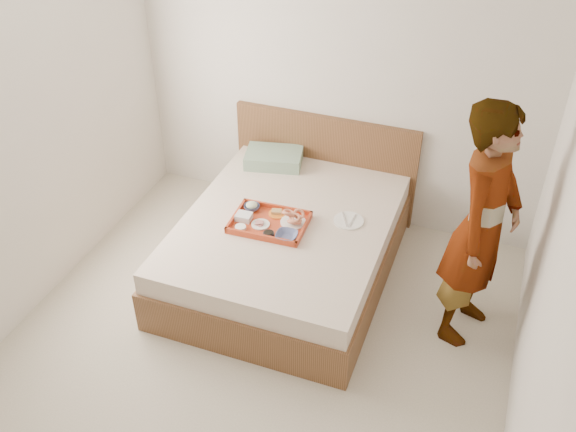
# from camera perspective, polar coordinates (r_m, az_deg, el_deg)

# --- Properties ---
(ground) EXTENTS (3.50, 4.00, 0.01)m
(ground) POSITION_cam_1_polar(r_m,az_deg,el_deg) (4.64, -3.67, -12.81)
(ground) COLOR beige
(ground) RESTS_ON ground
(wall_back) EXTENTS (3.50, 0.01, 2.60)m
(wall_back) POSITION_cam_1_polar(r_m,az_deg,el_deg) (5.39, 4.45, 12.08)
(wall_back) COLOR silver
(wall_back) RESTS_ON ground
(wall_right) EXTENTS (0.01, 4.00, 2.60)m
(wall_right) POSITION_cam_1_polar(r_m,az_deg,el_deg) (3.54, 22.54, -5.53)
(wall_right) COLOR silver
(wall_right) RESTS_ON ground
(bed) EXTENTS (1.65, 2.00, 0.53)m
(bed) POSITION_cam_1_polar(r_m,az_deg,el_deg) (5.14, -0.13, -2.73)
(bed) COLOR brown
(bed) RESTS_ON ground
(headboard) EXTENTS (1.65, 0.06, 0.95)m
(headboard) POSITION_cam_1_polar(r_m,az_deg,el_deg) (5.77, 3.26, 4.59)
(headboard) COLOR brown
(headboard) RESTS_ON ground
(pillow) EXTENTS (0.54, 0.43, 0.12)m
(pillow) POSITION_cam_1_polar(r_m,az_deg,el_deg) (5.64, -1.26, 5.18)
(pillow) COLOR gray
(pillow) RESTS_ON bed
(tray) EXTENTS (0.59, 0.44, 0.05)m
(tray) POSITION_cam_1_polar(r_m,az_deg,el_deg) (4.91, -1.66, -0.55)
(tray) COLOR #B93A23
(tray) RESTS_ON bed
(prawn_plate) EXTENTS (0.21, 0.21, 0.01)m
(prawn_plate) POSITION_cam_1_polar(r_m,az_deg,el_deg) (4.92, 0.46, -0.54)
(prawn_plate) COLOR white
(prawn_plate) RESTS_ON tray
(navy_bowl_big) EXTENTS (0.17, 0.17, 0.04)m
(navy_bowl_big) POSITION_cam_1_polar(r_m,az_deg,el_deg) (4.76, -0.12, -1.75)
(navy_bowl_big) COLOR navy
(navy_bowl_big) RESTS_ON tray
(sauce_dish) EXTENTS (0.09, 0.09, 0.03)m
(sauce_dish) POSITION_cam_1_polar(r_m,az_deg,el_deg) (4.79, -1.73, -1.63)
(sauce_dish) COLOR black
(sauce_dish) RESTS_ON tray
(meat_plate) EXTENTS (0.15, 0.15, 0.01)m
(meat_plate) POSITION_cam_1_polar(r_m,az_deg,el_deg) (4.90, -2.45, -0.75)
(meat_plate) COLOR white
(meat_plate) RESTS_ON tray
(bread_plate) EXTENTS (0.14, 0.14, 0.01)m
(bread_plate) POSITION_cam_1_polar(r_m,az_deg,el_deg) (5.01, -0.94, 0.21)
(bread_plate) COLOR orange
(bread_plate) RESTS_ON tray
(salad_bowl) EXTENTS (0.13, 0.13, 0.04)m
(salad_bowl) POSITION_cam_1_polar(r_m,az_deg,el_deg) (5.06, -3.23, 0.78)
(salad_bowl) COLOR navy
(salad_bowl) RESTS_ON tray
(plastic_tub) EXTENTS (0.12, 0.10, 0.05)m
(plastic_tub) POSITION_cam_1_polar(r_m,az_deg,el_deg) (4.95, -3.94, -0.07)
(plastic_tub) COLOR silver
(plastic_tub) RESTS_ON tray
(cheese_round) EXTENTS (0.09, 0.09, 0.03)m
(cheese_round) POSITION_cam_1_polar(r_m,az_deg,el_deg) (4.86, -4.23, -1.05)
(cheese_round) COLOR white
(cheese_round) RESTS_ON tray
(dinner_plate) EXTENTS (0.26, 0.26, 0.01)m
(dinner_plate) POSITION_cam_1_polar(r_m,az_deg,el_deg) (4.98, 5.39, -0.42)
(dinner_plate) COLOR white
(dinner_plate) RESTS_ON bed
(person) EXTENTS (0.60, 0.76, 1.83)m
(person) POSITION_cam_1_polar(r_m,az_deg,el_deg) (4.46, 16.86, -0.94)
(person) COLOR beige
(person) RESTS_ON ground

